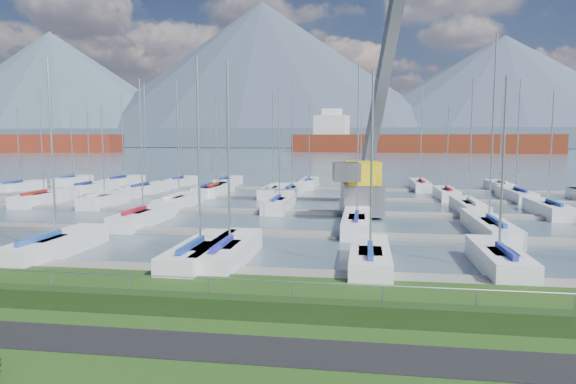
# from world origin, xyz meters

# --- Properties ---
(path) EXTENTS (160.00, 2.00, 0.04)m
(path) POSITION_xyz_m (0.00, -3.00, 0.01)
(path) COLOR black
(path) RESTS_ON grass
(water) EXTENTS (800.00, 540.00, 0.20)m
(water) POSITION_xyz_m (0.00, 260.00, -0.40)
(water) COLOR #4A5F6C
(hedge) EXTENTS (80.00, 0.70, 0.70)m
(hedge) POSITION_xyz_m (0.00, -0.40, 0.35)
(hedge) COLOR #1D3513
(hedge) RESTS_ON grass
(fence) EXTENTS (80.00, 0.04, 0.04)m
(fence) POSITION_xyz_m (0.00, 0.00, 1.20)
(fence) COLOR gray
(fence) RESTS_ON grass
(foothill) EXTENTS (900.00, 80.00, 12.00)m
(foothill) POSITION_xyz_m (0.00, 330.00, 6.00)
(foothill) COLOR #485A69
(foothill) RESTS_ON water
(mountains) EXTENTS (1190.00, 360.00, 115.00)m
(mountains) POSITION_xyz_m (7.35, 404.62, 46.68)
(mountains) COLOR #3B4556
(mountains) RESTS_ON water
(docks) EXTENTS (90.00, 41.60, 0.25)m
(docks) POSITION_xyz_m (0.00, 26.00, -0.22)
(docks) COLOR slate
(docks) RESTS_ON water
(crane) EXTENTS (6.30, 13.22, 22.35)m
(crane) POSITION_xyz_m (4.60, 25.75, 5.33)
(crane) COLOR slate
(crane) RESTS_ON water
(cargo_ship_west) EXTENTS (88.44, 29.44, 21.50)m
(cargo_ship_west) POSITION_xyz_m (-149.62, 186.54, 3.67)
(cargo_ship_west) COLOR maroon
(cargo_ship_west) RESTS_ON water
(cargo_ship_mid) EXTENTS (112.59, 32.19, 21.50)m
(cargo_ship_mid) POSITION_xyz_m (23.30, 212.06, 3.44)
(cargo_ship_mid) COLOR maroon
(cargo_ship_mid) RESTS_ON water
(sailboat_fleet) EXTENTS (75.91, 50.09, 13.31)m
(sailboat_fleet) POSITION_xyz_m (-0.56, 28.56, 5.46)
(sailboat_fleet) COLOR maroon
(sailboat_fleet) RESTS_ON water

